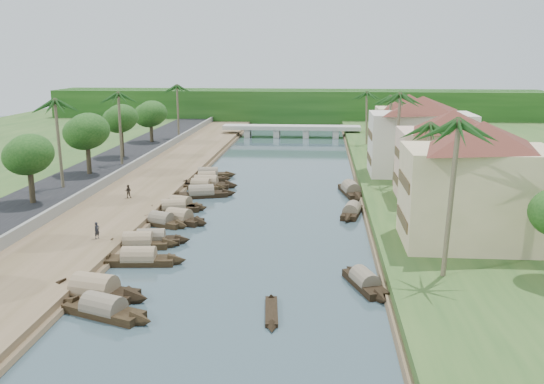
# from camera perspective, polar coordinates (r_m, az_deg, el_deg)

# --- Properties ---
(ground) EXTENTS (220.00, 220.00, 0.00)m
(ground) POSITION_cam_1_polar(r_m,az_deg,el_deg) (54.49, -1.96, -4.92)
(ground) COLOR #35484F
(ground) RESTS_ON ground
(left_bank) EXTENTS (10.00, 180.00, 0.80)m
(left_bank) POSITION_cam_1_polar(r_m,az_deg,el_deg) (76.60, -12.20, 0.33)
(left_bank) COLOR brown
(left_bank) RESTS_ON ground
(right_bank) EXTENTS (16.00, 180.00, 1.20)m
(right_bank) POSITION_cam_1_polar(r_m,az_deg,el_deg) (74.44, 14.55, -0.00)
(right_bank) COLOR #284C1E
(right_bank) RESTS_ON ground
(road) EXTENTS (8.00, 180.00, 1.40)m
(road) POSITION_cam_1_polar(r_m,az_deg,el_deg) (79.41, -18.09, 0.64)
(road) COLOR black
(road) RESTS_ON ground
(retaining_wall) EXTENTS (0.40, 180.00, 1.10)m
(retaining_wall) POSITION_cam_1_polar(r_m,az_deg,el_deg) (77.72, -15.20, 1.06)
(retaining_wall) COLOR gray
(retaining_wall) RESTS_ON left_bank
(treeline) EXTENTS (120.00, 14.00, 8.00)m
(treeline) POSITION_cam_1_polar(r_m,az_deg,el_deg) (152.19, 2.38, 8.07)
(treeline) COLOR #143B10
(treeline) RESTS_ON ground
(bridge) EXTENTS (28.00, 4.00, 2.40)m
(bridge) POSITION_cam_1_polar(r_m,az_deg,el_deg) (124.58, 1.84, 5.96)
(bridge) COLOR #A6A69B
(bridge) RESTS_ON ground
(building_near) EXTENTS (14.85, 14.85, 10.20)m
(building_near) POSITION_cam_1_polar(r_m,az_deg,el_deg) (52.21, 18.90, 0.85)
(building_near) COLOR beige
(building_near) RESTS_ON right_bank
(building_mid) EXTENTS (14.11, 14.11, 9.70)m
(building_mid) POSITION_cam_1_polar(r_m,az_deg,el_deg) (67.82, 16.48, 3.42)
(building_mid) COLOR beige
(building_mid) RESTS_ON right_bank
(building_far) EXTENTS (15.59, 15.59, 10.20)m
(building_far) POSITION_cam_1_polar(r_m,az_deg,el_deg) (81.23, 13.83, 5.23)
(building_far) COLOR beige
(building_far) RESTS_ON right_bank
(building_distant) EXTENTS (12.62, 12.62, 9.20)m
(building_distant) POSITION_cam_1_polar(r_m,az_deg,el_deg) (101.08, 12.63, 6.43)
(building_distant) COLOR beige
(building_distant) RESTS_ON right_bank
(sampan_0) EXTENTS (7.93, 4.36, 2.10)m
(sampan_0) POSITION_cam_1_polar(r_m,az_deg,el_deg) (41.50, -15.56, -10.63)
(sampan_0) COLOR black
(sampan_0) RESTS_ON ground
(sampan_1) EXTENTS (8.80, 3.74, 2.51)m
(sampan_1) POSITION_cam_1_polar(r_m,az_deg,el_deg) (44.68, -16.35, -8.95)
(sampan_1) COLOR black
(sampan_1) RESTS_ON ground
(sampan_2) EXTENTS (8.01, 2.27, 2.10)m
(sampan_2) POSITION_cam_1_polar(r_m,az_deg,el_deg) (50.44, -12.40, -6.20)
(sampan_2) COLOR black
(sampan_2) RESTS_ON ground
(sampan_3) EXTENTS (7.31, 2.54, 1.97)m
(sampan_3) POSITION_cam_1_polar(r_m,az_deg,el_deg) (55.42, -11.29, -4.42)
(sampan_3) COLOR black
(sampan_3) RESTS_ON ground
(sampan_4) EXTENTS (7.46, 2.55, 2.10)m
(sampan_4) POSITION_cam_1_polar(r_m,az_deg,el_deg) (54.61, -12.50, -4.73)
(sampan_4) COLOR black
(sampan_4) RESTS_ON ground
(sampan_5) EXTENTS (6.98, 3.91, 2.19)m
(sampan_5) POSITION_cam_1_polar(r_m,az_deg,el_deg) (61.74, -8.75, -2.52)
(sampan_5) COLOR black
(sampan_5) RESTS_ON ground
(sampan_6) EXTENTS (6.50, 3.83, 1.96)m
(sampan_6) POSITION_cam_1_polar(r_m,az_deg,el_deg) (61.13, -10.36, -2.74)
(sampan_6) COLOR black
(sampan_6) RESTS_ON ground
(sampan_7) EXTENTS (7.63, 3.44, 2.02)m
(sampan_7) POSITION_cam_1_polar(r_m,az_deg,el_deg) (66.13, -9.25, -1.51)
(sampan_7) COLOR black
(sampan_7) RESTS_ON ground
(sampan_8) EXTENTS (6.65, 3.27, 2.04)m
(sampan_8) POSITION_cam_1_polar(r_m,az_deg,el_deg) (67.44, -8.63, -1.21)
(sampan_8) COLOR black
(sampan_8) RESTS_ON ground
(sampan_9) EXTENTS (8.75, 4.15, 2.19)m
(sampan_9) POSITION_cam_1_polar(r_m,az_deg,el_deg) (72.47, -6.68, -0.16)
(sampan_9) COLOR black
(sampan_9) RESTS_ON ground
(sampan_10) EXTENTS (6.97, 2.19, 1.93)m
(sampan_10) POSITION_cam_1_polar(r_m,az_deg,el_deg) (76.77, -6.71, 0.56)
(sampan_10) COLOR black
(sampan_10) RESTS_ON ground
(sampan_11) EXTENTS (8.47, 2.17, 2.40)m
(sampan_11) POSITION_cam_1_polar(r_m,az_deg,el_deg) (77.68, -6.22, 0.73)
(sampan_11) COLOR black
(sampan_11) RESTS_ON ground
(sampan_12) EXTENTS (8.19, 2.57, 1.96)m
(sampan_12) POSITION_cam_1_polar(r_m,az_deg,el_deg) (84.36, -6.04, 1.69)
(sampan_12) COLOR black
(sampan_12) RESTS_ON ground
(sampan_13) EXTENTS (6.96, 3.04, 1.92)m
(sampan_13) POSITION_cam_1_polar(r_m,az_deg,el_deg) (81.33, -6.17, 1.27)
(sampan_13) COLOR black
(sampan_13) RESTS_ON ground
(sampan_14) EXTENTS (3.71, 7.42, 1.85)m
(sampan_14) POSITION_cam_1_polar(r_m,az_deg,el_deg) (45.10, 8.73, -8.37)
(sampan_14) COLOR black
(sampan_14) RESTS_ON ground
(sampan_15) EXTENTS (2.85, 7.26, 1.95)m
(sampan_15) POSITION_cam_1_polar(r_m,az_deg,el_deg) (64.41, 7.51, -1.84)
(sampan_15) COLOR black
(sampan_15) RESTS_ON ground
(sampan_16) EXTENTS (3.39, 9.43, 2.25)m
(sampan_16) POSITION_cam_1_polar(r_m,az_deg,el_deg) (74.30, 7.47, 0.14)
(sampan_16) COLOR black
(sampan_16) RESTS_ON ground
(canoe_0) EXTENTS (1.35, 6.18, 0.81)m
(canoe_0) POSITION_cam_1_polar(r_m,az_deg,el_deg) (40.51, -0.05, -11.21)
(canoe_0) COLOR black
(canoe_0) RESTS_ON ground
(canoe_1) EXTENTS (5.26, 1.25, 0.84)m
(canoe_1) POSITION_cam_1_polar(r_m,az_deg,el_deg) (55.51, -12.38, -4.77)
(canoe_1) COLOR black
(canoe_1) RESTS_ON ground
(canoe_2) EXTENTS (6.33, 1.36, 0.91)m
(canoe_2) POSITION_cam_1_polar(r_m,az_deg,el_deg) (79.47, -6.20, 0.77)
(canoe_2) COLOR black
(canoe_2) RESTS_ON ground
(palm_0) EXTENTS (3.20, 3.20, 12.51)m
(palm_0) POSITION_cam_1_polar(r_m,az_deg,el_deg) (42.83, 16.76, 5.96)
(palm_0) COLOR #76684E
(palm_0) RESTS_ON ground
(palm_1) EXTENTS (3.20, 3.20, 10.40)m
(palm_1) POSITION_cam_1_polar(r_m,az_deg,el_deg) (59.68, 14.29, 5.94)
(palm_1) COLOR #76684E
(palm_1) RESTS_ON ground
(palm_2) EXTENTS (3.20, 3.20, 12.37)m
(palm_2) POSITION_cam_1_polar(r_m,az_deg,el_deg) (73.35, 11.78, 8.77)
(palm_2) COLOR #76684E
(palm_2) RESTS_ON ground
(palm_3) EXTENTS (3.20, 3.20, 10.94)m
(palm_3) POSITION_cam_1_polar(r_m,az_deg,el_deg) (90.51, 11.07, 8.65)
(palm_3) COLOR #76684E
(palm_3) RESTS_ON ground
(palm_5) EXTENTS (3.20, 3.20, 11.64)m
(palm_5) POSITION_cam_1_polar(r_m,az_deg,el_deg) (73.66, -19.64, 7.92)
(palm_5) COLOR #76684E
(palm_5) RESTS_ON ground
(palm_6) EXTENTS (3.20, 3.20, 11.47)m
(palm_6) POSITION_cam_1_polar(r_m,az_deg,el_deg) (87.38, -14.26, 8.82)
(palm_6) COLOR #76684E
(palm_6) RESTS_ON ground
(palm_7) EXTENTS (3.20, 3.20, 10.48)m
(palm_7) POSITION_cam_1_polar(r_m,az_deg,el_deg) (106.92, 9.02, 9.09)
(palm_7) COLOR #76684E
(palm_7) RESTS_ON ground
(palm_8) EXTENTS (3.20, 3.20, 11.10)m
(palm_8) POSITION_cam_1_polar(r_m,az_deg,el_deg) (114.29, -8.92, 9.73)
(palm_8) COLOR #76684E
(palm_8) RESTS_ON ground
(tree_2) EXTENTS (4.79, 4.79, 7.06)m
(tree_2) POSITION_cam_1_polar(r_m,az_deg,el_deg) (67.44, -21.92, 3.21)
(tree_2) COLOR #403524
(tree_2) RESTS_ON ground
(tree_3) EXTENTS (5.36, 5.36, 7.72)m
(tree_3) POSITION_cam_1_polar(r_m,az_deg,el_deg) (81.77, -17.03, 5.41)
(tree_3) COLOR #403524
(tree_3) RESTS_ON ground
(tree_4) EXTENTS (4.77, 4.77, 7.74)m
(tree_4) POSITION_cam_1_polar(r_m,az_deg,el_deg) (94.24, -14.07, 6.65)
(tree_4) COLOR #403524
(tree_4) RESTS_ON ground
(tree_5) EXTENTS (5.24, 5.24, 7.07)m
(tree_5) POSITION_cam_1_polar(r_m,az_deg,el_deg) (109.79, -11.35, 7.17)
(tree_5) COLOR #403524
(tree_5) RESTS_ON ground
(tree_6) EXTENTS (4.44, 4.44, 7.43)m
(tree_6) POSITION_cam_1_polar(r_m,az_deg,el_deg) (83.40, 17.12, 5.44)
(tree_6) COLOR #403524
(tree_6) RESTS_ON ground
(person_near) EXTENTS (0.58, 0.66, 1.51)m
(person_near) POSITION_cam_1_polar(r_m,az_deg,el_deg) (55.28, -16.15, -3.49)
(person_near) COLOR black
(person_near) RESTS_ON left_bank
(person_far) EXTENTS (0.78, 0.64, 1.50)m
(person_far) POSITION_cam_1_polar(r_m,az_deg,el_deg) (70.05, -13.39, 0.07)
(person_far) COLOR #362D25
(person_far) RESTS_ON left_bank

